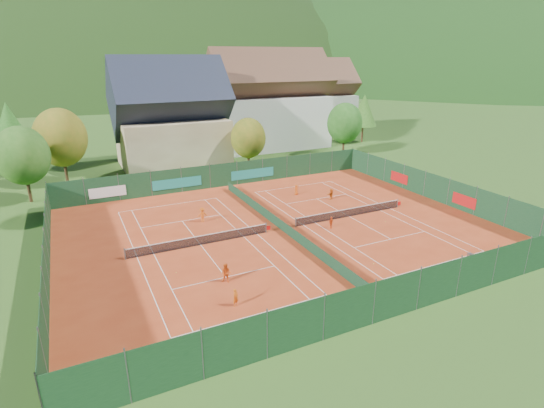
{
  "coord_description": "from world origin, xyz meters",
  "views": [
    {
      "loc": [
        -17.34,
        -33.48,
        15.89
      ],
      "look_at": [
        0.0,
        2.0,
        2.0
      ],
      "focal_mm": 28.0,
      "sensor_mm": 36.0,
      "label": 1
    }
  ],
  "objects_px": {
    "chalet": "(171,121)",
    "hotel_block_b": "(313,102)",
    "player_left_far": "(202,215)",
    "player_right_far_b": "(331,194)",
    "player_left_mid": "(226,273)",
    "ball_hopper": "(470,255)",
    "hotel_block_a": "(269,106)",
    "player_right_far_a": "(296,190)",
    "player_right_near": "(331,222)",
    "player_left_near": "(236,298)"
  },
  "relations": [
    {
      "from": "ball_hopper",
      "to": "player_right_near",
      "type": "height_order",
      "value": "player_right_near"
    },
    {
      "from": "player_left_near",
      "to": "player_left_mid",
      "type": "relative_size",
      "value": 0.85
    },
    {
      "from": "ball_hopper",
      "to": "player_left_far",
      "type": "xyz_separation_m",
      "value": [
        -16.94,
        17.95,
        0.21
      ]
    },
    {
      "from": "player_left_far",
      "to": "player_right_far_b",
      "type": "height_order",
      "value": "player_left_far"
    },
    {
      "from": "player_left_mid",
      "to": "player_right_near",
      "type": "relative_size",
      "value": 1.27
    },
    {
      "from": "player_left_mid",
      "to": "hotel_block_b",
      "type": "bearing_deg",
      "value": 88.1
    },
    {
      "from": "player_right_far_b",
      "to": "player_right_far_a",
      "type": "bearing_deg",
      "value": -75.87
    },
    {
      "from": "hotel_block_a",
      "to": "player_left_near",
      "type": "relative_size",
      "value": 16.84
    },
    {
      "from": "chalet",
      "to": "hotel_block_a",
      "type": "height_order",
      "value": "hotel_block_a"
    },
    {
      "from": "player_left_near",
      "to": "player_right_far_b",
      "type": "height_order",
      "value": "player_right_far_b"
    },
    {
      "from": "player_left_far",
      "to": "player_right_far_b",
      "type": "relative_size",
      "value": 1.18
    },
    {
      "from": "player_left_mid",
      "to": "player_left_far",
      "type": "bearing_deg",
      "value": 115.56
    },
    {
      "from": "hotel_block_b",
      "to": "player_left_far",
      "type": "relative_size",
      "value": 11.3
    },
    {
      "from": "chalet",
      "to": "player_right_far_b",
      "type": "relative_size",
      "value": 12.55
    },
    {
      "from": "player_left_mid",
      "to": "player_left_far",
      "type": "xyz_separation_m",
      "value": [
        2.04,
        12.44,
        0.01
      ]
    },
    {
      "from": "player_right_far_b",
      "to": "ball_hopper",
      "type": "bearing_deg",
      "value": 68.45
    },
    {
      "from": "hotel_block_b",
      "to": "ball_hopper",
      "type": "height_order",
      "value": "hotel_block_b"
    },
    {
      "from": "hotel_block_a",
      "to": "player_right_far_a",
      "type": "xyz_separation_m",
      "value": [
        -9.36,
        -27.09,
        -6.77
      ]
    },
    {
      "from": "player_left_mid",
      "to": "player_right_near",
      "type": "xyz_separation_m",
      "value": [
        12.75,
        5.35,
        -0.16
      ]
    },
    {
      "from": "player_left_mid",
      "to": "player_right_far_a",
      "type": "bearing_deg",
      "value": 82.08
    },
    {
      "from": "hotel_block_a",
      "to": "player_right_far_a",
      "type": "relative_size",
      "value": 17.62
    },
    {
      "from": "player_left_mid",
      "to": "player_right_far_a",
      "type": "relative_size",
      "value": 1.23
    },
    {
      "from": "player_left_far",
      "to": "player_right_near",
      "type": "bearing_deg",
      "value": 151.01
    },
    {
      "from": "ball_hopper",
      "to": "player_left_near",
      "type": "height_order",
      "value": "player_left_near"
    },
    {
      "from": "player_left_mid",
      "to": "hotel_block_a",
      "type": "bearing_deg",
      "value": 95.56
    },
    {
      "from": "player_right_near",
      "to": "player_right_far_b",
      "type": "bearing_deg",
      "value": 32.84
    },
    {
      "from": "hotel_block_b",
      "to": "player_left_mid",
      "type": "height_order",
      "value": "hotel_block_b"
    },
    {
      "from": "chalet",
      "to": "player_left_mid",
      "type": "height_order",
      "value": "chalet"
    },
    {
      "from": "hotel_block_b",
      "to": "player_right_far_b",
      "type": "relative_size",
      "value": 13.39
    },
    {
      "from": "chalet",
      "to": "hotel_block_a",
      "type": "xyz_separation_m",
      "value": [
        19.0,
        6.0,
        0.76
      ]
    },
    {
      "from": "hotel_block_b",
      "to": "player_left_far",
      "type": "distance_m",
      "value": 53.29
    },
    {
      "from": "hotel_block_a",
      "to": "player_left_mid",
      "type": "relative_size",
      "value": 14.27
    },
    {
      "from": "hotel_block_a",
      "to": "player_right_far_a",
      "type": "height_order",
      "value": "hotel_block_a"
    },
    {
      "from": "ball_hopper",
      "to": "player_right_far_b",
      "type": "bearing_deg",
      "value": 94.24
    },
    {
      "from": "hotel_block_b",
      "to": "chalet",
      "type": "bearing_deg",
      "value": -157.01
    },
    {
      "from": "hotel_block_a",
      "to": "player_right_near",
      "type": "xyz_separation_m",
      "value": [
        -11.47,
        -37.78,
        -6.79
      ]
    },
    {
      "from": "player_left_far",
      "to": "hotel_block_b",
      "type": "bearing_deg",
      "value": -128.56
    },
    {
      "from": "ball_hopper",
      "to": "player_left_far",
      "type": "relative_size",
      "value": 0.52
    },
    {
      "from": "chalet",
      "to": "hotel_block_b",
      "type": "xyz_separation_m",
      "value": [
        33.0,
        14.0,
        -0.01
      ]
    },
    {
      "from": "player_left_mid",
      "to": "player_right_near",
      "type": "distance_m",
      "value": 13.83
    },
    {
      "from": "chalet",
      "to": "hotel_block_b",
      "type": "bearing_deg",
      "value": 22.99
    },
    {
      "from": "player_right_near",
      "to": "player_left_near",
      "type": "bearing_deg",
      "value": -170.78
    },
    {
      "from": "hotel_block_a",
      "to": "player_right_far_b",
      "type": "relative_size",
      "value": 16.73
    },
    {
      "from": "player_right_near",
      "to": "chalet",
      "type": "bearing_deg",
      "value": 79.7
    },
    {
      "from": "chalet",
      "to": "hotel_block_b",
      "type": "height_order",
      "value": "chalet"
    },
    {
      "from": "player_right_near",
      "to": "player_left_far",
      "type": "bearing_deg",
      "value": 122.85
    },
    {
      "from": "chalet",
      "to": "player_right_far_a",
      "type": "xyz_separation_m",
      "value": [
        9.64,
        -21.09,
        -6.01
      ]
    },
    {
      "from": "hotel_block_b",
      "to": "player_right_near",
      "type": "height_order",
      "value": "hotel_block_b"
    },
    {
      "from": "ball_hopper",
      "to": "player_left_near",
      "type": "xyz_separation_m",
      "value": [
        -19.5,
        2.29,
        0.09
      ]
    },
    {
      "from": "player_left_near",
      "to": "player_right_far_a",
      "type": "relative_size",
      "value": 1.05
    }
  ]
}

